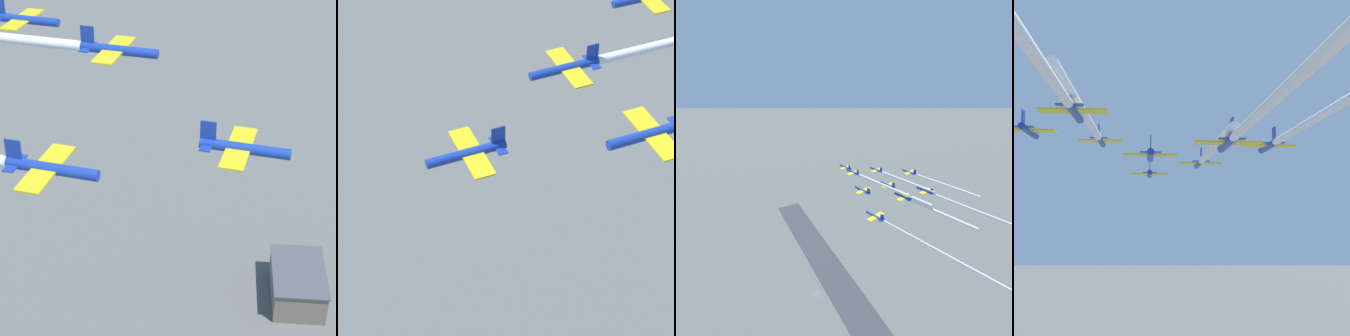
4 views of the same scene
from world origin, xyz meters
TOP-DOWN VIEW (x-y plane):
  - jet_0 at (14.16, -18.79)m, footprint 9.52×9.90m
  - jet_1 at (0.66, -34.16)m, footprint 9.52×9.90m
  - jet_2 at (21.03, -38.06)m, footprint 9.52×9.90m
  - jet_3 at (-12.85, -49.52)m, footprint 9.52×9.90m
  - jet_4 at (7.53, -53.43)m, footprint 9.52×9.90m
  - jet_5 at (27.90, -57.33)m, footprint 9.52×9.90m
  - jet_7 at (-5.98, -68.80)m, footprint 9.52×9.90m
  - jet_8 at (14.40, -72.70)m, footprint 9.52×9.90m
  - smoke_trail_1 at (-4.52, -61.16)m, footprint 9.94×45.37m
  - smoke_trail_2 at (16.75, -60.40)m, footprint 8.12×36.02m
  - smoke_trail_5 at (23.50, -80.31)m, footprint 8.17×37.26m
  - smoke_trail_7 at (-9.79, -88.69)m, footprint 7.11×31.12m
  - smoke_trail_8 at (8.60, -102.97)m, footprint 10.93×51.85m

SIDE VIEW (x-z plane):
  - smoke_trail_8 at x=8.60m, z-range 112.62..113.67m
  - jet_8 at x=14.40m, z-range 111.54..114.85m
  - jet_0 at x=14.16m, z-range 112.12..115.43m
  - jet_4 at x=7.53m, z-range 112.13..115.44m
  - smoke_trail_2 at x=16.75m, z-range 113.80..115.08m
  - jet_2 at x=21.03m, z-range 112.83..116.14m
  - smoke_trail_5 at x=23.50m, z-range 114.97..116.06m
  - jet_5 at x=27.90m, z-range 113.91..117.22m
  - smoke_trail_7 at x=-9.79m, z-range 116.63..117.84m
  - jet_7 at x=-5.98m, z-range 115.63..118.94m
  - jet_3 at x=-12.85m, z-range 116.11..119.42m
  - smoke_trail_1 at x=-4.52m, z-range 118.34..119.66m
  - jet_1 at x=0.66m, z-range 117.39..120.70m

